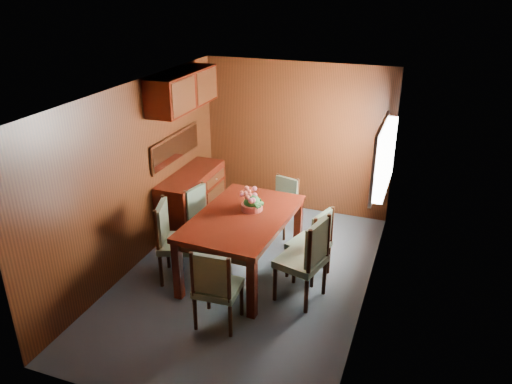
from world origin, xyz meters
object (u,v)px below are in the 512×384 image
at_px(dining_table, 242,224).
at_px(chair_head, 215,285).
at_px(chair_left_near, 172,237).
at_px(chair_right_near, 307,256).
at_px(sideboard, 192,201).
at_px(flower_centerpiece, 252,200).

bearing_deg(dining_table, chair_head, -80.64).
xyz_separation_m(chair_left_near, chair_right_near, (1.70, 0.11, 0.02)).
xyz_separation_m(chair_right_near, chair_head, (-0.79, -0.82, -0.06)).
bearing_deg(chair_head, dining_table, 93.15).
relative_size(sideboard, flower_centerpiece, 4.73).
relative_size(chair_left_near, chair_head, 1.07).
bearing_deg(chair_head, chair_right_near, 42.53).
bearing_deg(flower_centerpiece, dining_table, -105.98).
height_order(dining_table, chair_left_near, chair_left_near).
bearing_deg(dining_table, chair_left_near, -149.32).
relative_size(chair_right_near, chair_head, 1.10).
distance_m(dining_table, chair_right_near, 0.98).
height_order(chair_right_near, flower_centerpiece, flower_centerpiece).
relative_size(chair_left_near, chair_right_near, 0.97).
bearing_deg(dining_table, flower_centerpiece, 76.82).
bearing_deg(chair_left_near, chair_right_near, 75.80).
height_order(sideboard, dining_table, sideboard).
relative_size(chair_right_near, flower_centerpiece, 3.66).
xyz_separation_m(dining_table, chair_head, (0.13, -1.12, -0.16)).
relative_size(chair_head, flower_centerpiece, 3.32).
distance_m(dining_table, chair_head, 1.14).
xyz_separation_m(sideboard, dining_table, (1.16, -0.88, 0.26)).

